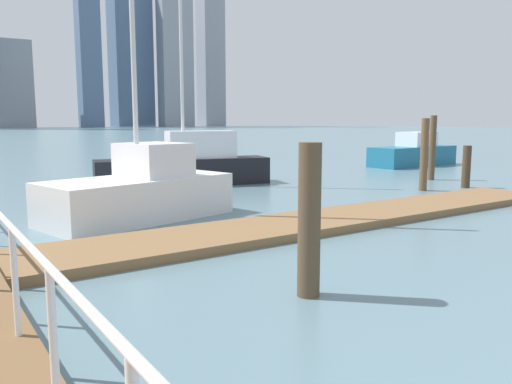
% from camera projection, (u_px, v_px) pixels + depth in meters
% --- Properties ---
extents(ground_plane, '(300.00, 300.00, 0.00)m').
position_uv_depth(ground_plane, '(44.00, 187.00, 18.50)').
color(ground_plane, slate).
extents(floating_dock, '(15.45, 2.00, 0.18)m').
position_uv_depth(floating_dock, '(331.00, 220.00, 12.00)').
color(floating_dock, olive).
rests_on(floating_dock, ground_plane).
extents(dock_piling_0, '(0.32, 0.32, 2.13)m').
position_uv_depth(dock_piling_0, '(309.00, 221.00, 6.93)').
color(dock_piling_0, brown).
rests_on(dock_piling_0, ground_plane).
extents(dock_piling_1, '(0.26, 0.26, 2.60)m').
position_uv_depth(dock_piling_1, '(432.00, 148.00, 20.55)').
color(dock_piling_1, brown).
rests_on(dock_piling_1, ground_plane).
extents(dock_piling_2, '(0.27, 0.27, 2.48)m').
position_uv_depth(dock_piling_2, '(424.00, 155.00, 17.38)').
color(dock_piling_2, brown).
rests_on(dock_piling_2, ground_plane).
extents(dock_piling_4, '(0.30, 0.30, 1.52)m').
position_uv_depth(dock_piling_4, '(466.00, 167.00, 18.22)').
color(dock_piling_4, '#473826').
rests_on(dock_piling_4, ground_plane).
extents(moored_boat_1, '(6.57, 2.83, 9.89)m').
position_uv_depth(moored_boat_1, '(188.00, 164.00, 19.00)').
color(moored_boat_1, black).
rests_on(moored_boat_1, ground_plane).
extents(moored_boat_2, '(5.55, 2.06, 1.78)m').
position_uv_depth(moored_boat_2, '(413.00, 153.00, 27.03)').
color(moored_boat_2, '#1E6B8C').
rests_on(moored_boat_2, ground_plane).
extents(moored_boat_3, '(4.92, 3.01, 9.83)m').
position_uv_depth(moored_boat_3, '(141.00, 190.00, 12.47)').
color(moored_boat_3, white).
rests_on(moored_boat_3, ground_plane).
extents(skyline_tower_3, '(11.92, 13.11, 25.77)m').
position_uv_depth(skyline_tower_3, '(11.00, 85.00, 153.88)').
color(skyline_tower_3, '#8C939E').
rests_on(skyline_tower_3, ground_plane).
extents(skyline_tower_5, '(13.91, 8.91, 49.64)m').
position_uv_depth(skyline_tower_5, '(131.00, 54.00, 175.85)').
color(skyline_tower_5, slate).
rests_on(skyline_tower_5, ground_plane).
extents(skyline_tower_7, '(9.35, 7.14, 54.01)m').
position_uv_depth(skyline_tower_7, '(211.00, 54.00, 191.23)').
color(skyline_tower_7, '#8C939E').
rests_on(skyline_tower_7, ground_plane).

